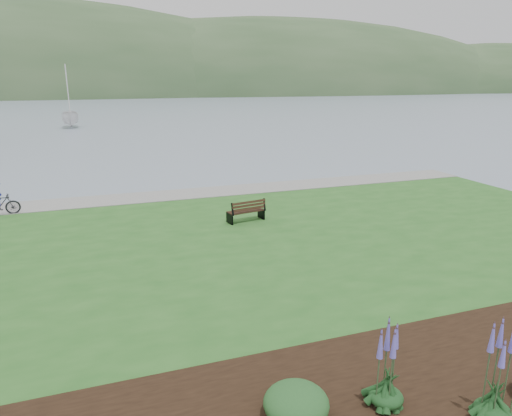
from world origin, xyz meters
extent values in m
plane|color=gray|center=(0.00, 0.00, 0.00)|extent=(600.00, 600.00, 0.00)
cube|color=#255A1F|center=(0.00, -2.00, 0.20)|extent=(34.00, 20.00, 0.40)
cube|color=gray|center=(0.00, 6.90, 0.42)|extent=(34.00, 2.20, 0.03)
cube|color=black|center=(3.00, -9.80, 0.42)|extent=(24.00, 4.40, 0.04)
cube|color=black|center=(2.18, 1.57, 0.83)|extent=(1.59, 0.80, 0.05)
cube|color=black|center=(2.23, 1.29, 1.11)|extent=(1.52, 0.42, 0.47)
cube|color=black|center=(1.45, 1.43, 0.61)|extent=(0.15, 0.52, 0.42)
cube|color=black|center=(2.91, 1.70, 0.61)|extent=(0.15, 0.52, 0.42)
imported|color=black|center=(-7.52, 5.77, 0.87)|extent=(0.73, 1.63, 0.95)
imported|color=silver|center=(-6.25, 48.78, 0.00)|extent=(9.66, 9.83, 25.09)
ellipsoid|color=#143919|center=(2.62, -10.74, 0.59)|extent=(0.62, 0.62, 0.31)
cone|color=#574CB1|center=(2.62, -10.74, 1.66)|extent=(0.40, 0.40, 1.81)
ellipsoid|color=#143919|center=(1.11, -9.83, 0.59)|extent=(0.62, 0.62, 0.31)
cone|color=#574CB1|center=(1.11, -9.83, 1.57)|extent=(0.36, 0.36, 1.64)
ellipsoid|color=#1E4C21|center=(-0.55, -9.61, 0.72)|extent=(1.14, 1.14, 0.57)
camera|label=1|loc=(-3.37, -15.59, 6.06)|focal=32.00mm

